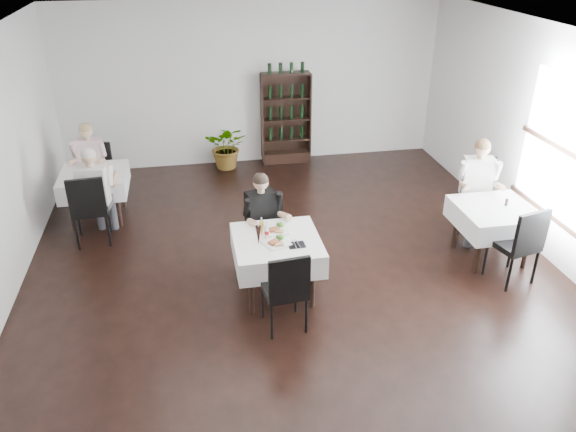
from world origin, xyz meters
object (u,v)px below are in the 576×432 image
object	(u,v)px
potted_tree	(227,146)
diner_main	(264,216)
main_table	(277,250)
wine_shelf	(286,119)

from	to	relation	value
potted_tree	diner_main	world-z (taller)	diner_main
main_table	potted_tree	bearing A→B (deg)	93.15
wine_shelf	diner_main	distance (m)	3.85
wine_shelf	diner_main	bearing A→B (deg)	-104.62
wine_shelf	diner_main	xyz separation A→B (m)	(-0.97, -3.72, -0.06)
potted_tree	main_table	bearing A→B (deg)	-86.85
potted_tree	diner_main	distance (m)	3.63
wine_shelf	main_table	xyz separation A→B (m)	(-0.90, -4.31, -0.23)
wine_shelf	potted_tree	size ratio (longest dim) A/B	2.05
main_table	potted_tree	xyz separation A→B (m)	(-0.23, 4.20, -0.20)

